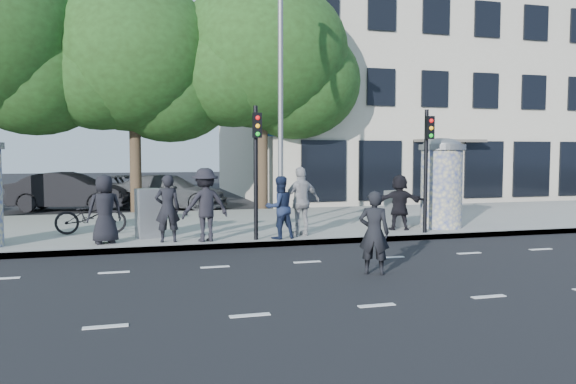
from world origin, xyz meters
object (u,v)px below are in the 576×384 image
object	(u,v)px
ped_a	(105,209)
ped_b	(167,208)
man_road	(374,233)
ped_d	(205,205)
cabinet_left	(149,213)
ped_f	(399,202)
car_mid	(70,191)
street_lamp	(281,73)
ped_c	(280,207)
cabinet_right	(394,209)
traffic_pole_far	(427,158)
ad_column_right	(441,181)
ped_e	(301,201)
bicycle	(91,216)
traffic_pole_near	(256,158)
car_right	(169,192)

from	to	relation	value
ped_a	ped_b	bearing A→B (deg)	158.08
man_road	ped_d	bearing A→B (deg)	-26.97
cabinet_left	man_road	bearing A→B (deg)	-67.06
ped_f	car_mid	world-z (taller)	ped_f
street_lamp	ped_c	distance (m)	4.80
street_lamp	cabinet_right	size ratio (longest dim) A/B	7.31
traffic_pole_far	street_lamp	xyz separation A→B (m)	(-3.40, 2.84, 2.56)
ad_column_right	ped_b	world-z (taller)	ad_column_right
street_lamp	ped_e	bearing A→B (deg)	-92.13
ad_column_right	ped_f	distance (m)	1.56
man_road	ped_f	bearing A→B (deg)	-93.26
bicycle	car_mid	distance (m)	8.49
bicycle	ped_d	bearing A→B (deg)	-123.66
ped_b	ped_c	distance (m)	2.83
traffic_pole_far	street_lamp	world-z (taller)	street_lamp
traffic_pole_near	car_right	bearing A→B (deg)	98.48
ad_column_right	ped_d	size ratio (longest dim) A/B	1.44
ad_column_right	cabinet_left	bearing A→B (deg)	178.56
ped_b	car_mid	world-z (taller)	ped_b
man_road	ad_column_right	bearing A→B (deg)	-103.45
ped_d	ped_e	xyz separation A→B (m)	(2.58, 0.24, 0.00)
street_lamp	ped_f	bearing A→B (deg)	-35.20
ped_a	ped_e	distance (m)	4.99
ped_d	car_right	size ratio (longest dim) A/B	0.37
car_mid	car_right	size ratio (longest dim) A/B	0.96
ped_f	car_mid	distance (m)	13.98
ped_d	car_mid	bearing A→B (deg)	-80.08
street_lamp	ped_d	world-z (taller)	street_lamp
ped_c	car_mid	bearing A→B (deg)	-72.94
traffic_pole_near	ped_c	size ratio (longest dim) A/B	2.10
ped_b	cabinet_right	bearing A→B (deg)	-170.66
ped_d	man_road	bearing A→B (deg)	112.47
cabinet_right	street_lamp	bearing A→B (deg)	133.76
ped_a	cabinet_left	distance (m)	1.28
ped_d	ped_a	bearing A→B (deg)	-18.62
ped_b	car_mid	xyz separation A→B (m)	(-3.32, 10.38, -0.21)
ped_c	cabinet_right	world-z (taller)	ped_c
ad_column_right	man_road	world-z (taller)	ad_column_right
ad_column_right	traffic_pole_far	size ratio (longest dim) A/B	0.78
ped_c	traffic_pole_far	bearing A→B (deg)	166.19
ped_d	ped_c	bearing A→B (deg)	165.30
cabinet_left	bicycle	bearing A→B (deg)	126.24
traffic_pole_far	ped_a	xyz separation A→B (m)	(-8.48, 0.42, -1.23)
ped_f	man_road	world-z (taller)	ped_f
bicycle	ped_b	bearing A→B (deg)	-132.98
cabinet_left	street_lamp	bearing A→B (deg)	6.59
traffic_pole_near	cabinet_right	world-z (taller)	traffic_pole_near
man_road	bicycle	xyz separation A→B (m)	(-5.63, 6.15, -0.17)
traffic_pole_near	ped_e	size ratio (longest dim) A/B	1.84
ped_a	car_right	size ratio (longest dim) A/B	0.34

